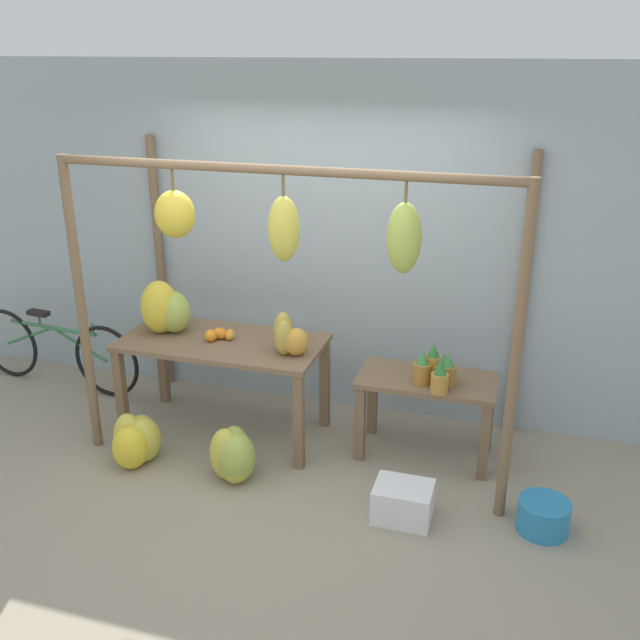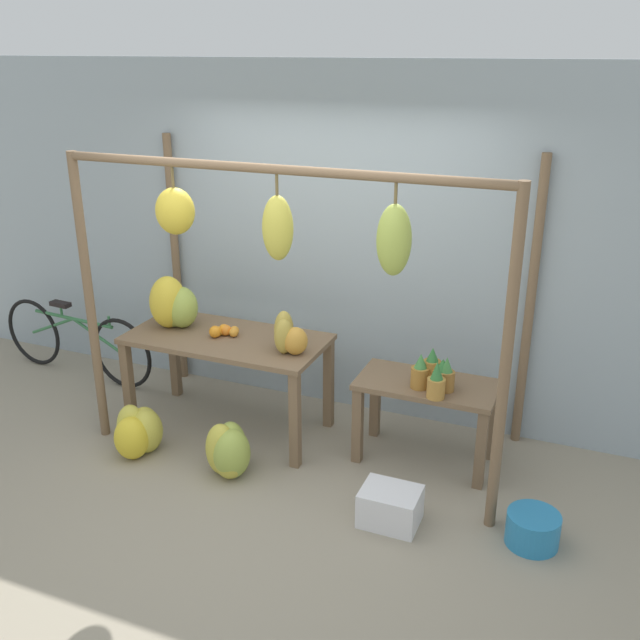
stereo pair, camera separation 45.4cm
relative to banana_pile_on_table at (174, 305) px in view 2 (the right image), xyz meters
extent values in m
plane|color=gray|center=(1.12, -0.78, -0.97)|extent=(20.00, 20.00, 0.00)
cube|color=#99A8B2|center=(1.12, 0.74, 0.43)|extent=(8.00, 0.08, 2.80)
cylinder|color=brown|center=(-0.39, -0.50, 0.14)|extent=(0.07, 0.07, 2.21)
cylinder|color=brown|center=(2.64, -0.50, 0.14)|extent=(0.07, 0.07, 2.21)
cylinder|color=brown|center=(-0.39, 0.65, 0.14)|extent=(0.07, 0.07, 2.21)
cylinder|color=brown|center=(2.64, 0.65, 0.14)|extent=(0.07, 0.07, 2.21)
cylinder|color=brown|center=(1.12, -0.50, 1.21)|extent=(3.02, 0.06, 0.06)
cylinder|color=brown|center=(0.42, -0.50, 1.11)|extent=(0.02, 0.02, 0.13)
ellipsoid|color=gold|center=(0.42, -0.50, 0.89)|extent=(0.27, 0.24, 0.31)
cylinder|color=brown|center=(1.17, -0.50, 1.12)|extent=(0.02, 0.02, 0.13)
ellipsoid|color=gold|center=(1.17, -0.50, 0.84)|extent=(0.20, 0.18, 0.42)
cylinder|color=brown|center=(1.93, -0.50, 1.12)|extent=(0.02, 0.02, 0.12)
ellipsoid|color=#9EB247|center=(1.93, -0.50, 0.84)|extent=(0.21, 0.19, 0.43)
cube|color=brown|center=(0.48, -0.03, -0.20)|extent=(1.54, 0.75, 0.04)
cube|color=brown|center=(-0.24, -0.35, -0.59)|extent=(0.07, 0.07, 0.75)
cube|color=brown|center=(1.20, -0.35, -0.59)|extent=(0.07, 0.07, 0.75)
cube|color=brown|center=(-0.24, 0.30, -0.59)|extent=(0.07, 0.07, 0.75)
cube|color=brown|center=(1.20, 0.30, -0.59)|extent=(0.07, 0.07, 0.75)
cube|color=brown|center=(2.04, 0.09, -0.35)|extent=(0.99, 0.51, 0.04)
cube|color=brown|center=(1.59, -0.11, -0.67)|extent=(0.07, 0.07, 0.59)
cube|color=brown|center=(2.49, -0.11, -0.67)|extent=(0.07, 0.07, 0.59)
cube|color=brown|center=(1.59, 0.30, -0.67)|extent=(0.07, 0.07, 0.59)
cube|color=brown|center=(2.49, 0.30, -0.67)|extent=(0.07, 0.07, 0.59)
ellipsoid|color=#9EB247|center=(0.06, 0.02, -0.01)|extent=(0.37, 0.37, 0.33)
ellipsoid|color=#9EB247|center=(-0.01, 0.01, -0.04)|extent=(0.29, 0.27, 0.28)
ellipsoid|color=gold|center=(-0.04, -0.02, 0.03)|extent=(0.37, 0.38, 0.42)
sphere|color=orange|center=(0.45, -0.01, -0.13)|extent=(0.09, 0.09, 0.09)
sphere|color=orange|center=(0.42, -0.04, -0.14)|extent=(0.08, 0.08, 0.08)
sphere|color=orange|center=(0.52, 0.03, -0.14)|extent=(0.07, 0.07, 0.07)
sphere|color=orange|center=(0.54, -0.01, -0.14)|extent=(0.07, 0.07, 0.07)
sphere|color=orange|center=(0.41, -0.07, -0.13)|extent=(0.09, 0.09, 0.09)
sphere|color=orange|center=(0.47, -0.01, -0.14)|extent=(0.09, 0.09, 0.09)
cylinder|color=olive|center=(2.19, 0.02, -0.26)|extent=(0.12, 0.12, 0.14)
cone|color=#428442|center=(2.19, 0.02, -0.14)|extent=(0.08, 0.08, 0.11)
cylinder|color=#A3702D|center=(2.07, 0.05, -0.24)|extent=(0.12, 0.12, 0.19)
cone|color=#337538|center=(2.07, 0.05, -0.09)|extent=(0.09, 0.09, 0.10)
cylinder|color=#B27F38|center=(2.15, -0.12, -0.26)|extent=(0.12, 0.12, 0.14)
cone|color=#337538|center=(2.15, -0.12, -0.13)|extent=(0.09, 0.09, 0.13)
cylinder|color=#A3702D|center=(2.01, -0.01, -0.26)|extent=(0.13, 0.13, 0.15)
cone|color=#428442|center=(2.01, -0.01, -0.13)|extent=(0.09, 0.09, 0.10)
cylinder|color=#B27F38|center=(2.16, 0.03, -0.26)|extent=(0.15, 0.15, 0.14)
cone|color=#337538|center=(2.16, 0.03, -0.15)|extent=(0.10, 0.10, 0.09)
ellipsoid|color=gold|center=(0.08, -0.60, -0.79)|extent=(0.27, 0.30, 0.35)
ellipsoid|color=gold|center=(0.05, -0.56, -0.80)|extent=(0.28, 0.27, 0.35)
ellipsoid|color=gold|center=(-0.03, -0.62, -0.78)|extent=(0.28, 0.27, 0.38)
ellipsoid|color=yellow|center=(0.04, -0.71, -0.80)|extent=(0.33, 0.32, 0.34)
ellipsoid|color=#9EB247|center=(0.84, -0.65, -0.78)|extent=(0.31, 0.33, 0.37)
ellipsoid|color=#9EB247|center=(0.79, -0.56, -0.78)|extent=(0.29, 0.31, 0.38)
ellipsoid|color=gold|center=(0.75, -0.64, -0.77)|extent=(0.24, 0.22, 0.40)
ellipsoid|color=gold|center=(0.83, -0.66, -0.82)|extent=(0.34, 0.34, 0.29)
cube|color=silver|center=(2.03, -0.73, -0.85)|extent=(0.37, 0.29, 0.24)
cylinder|color=teal|center=(2.91, -0.59, -0.86)|extent=(0.33, 0.33, 0.21)
torus|color=black|center=(-1.85, 0.34, -0.64)|extent=(0.66, 0.09, 0.66)
torus|color=black|center=(-0.76, 0.25, -0.64)|extent=(0.66, 0.09, 0.66)
cylinder|color=#337042|center=(-1.30, 0.29, -0.41)|extent=(0.93, 0.11, 0.03)
cylinder|color=#337042|center=(-1.57, 0.32, -0.52)|extent=(0.56, 0.07, 0.26)
cylinder|color=#337042|center=(-1.03, 0.27, -0.52)|extent=(0.56, 0.07, 0.26)
cylinder|color=#337042|center=(-1.44, 0.31, -0.36)|extent=(0.02, 0.02, 0.10)
cube|color=black|center=(-1.44, 0.31, -0.29)|extent=(0.21, 0.10, 0.04)
cylinder|color=#337042|center=(-0.87, 0.26, -0.36)|extent=(0.02, 0.02, 0.10)
ellipsoid|color=#B2993D|center=(1.03, -0.15, -0.05)|extent=(0.19, 0.19, 0.26)
ellipsoid|color=gold|center=(1.11, -0.13, -0.07)|extent=(0.23, 0.22, 0.21)
ellipsoid|color=#B2993D|center=(0.99, -0.07, -0.03)|extent=(0.15, 0.18, 0.30)
camera|label=1|loc=(2.65, -4.59, 1.91)|focal=40.00mm
camera|label=2|loc=(3.08, -4.44, 1.91)|focal=40.00mm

